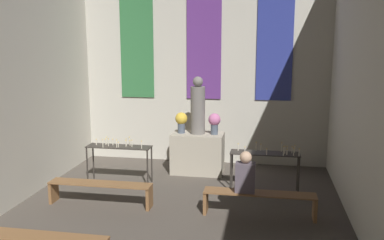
{
  "coord_description": "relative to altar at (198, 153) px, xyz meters",
  "views": [
    {
      "loc": [
        1.63,
        0.87,
        3.22
      ],
      "look_at": [
        0.0,
        10.05,
        1.46
      ],
      "focal_mm": 40.0,
      "sensor_mm": 36.0,
      "label": 1
    }
  ],
  "objects": [
    {
      "name": "wall_back",
      "position": [
        0.0,
        1.03,
        2.2
      ],
      "size": [
        6.59,
        0.16,
        5.33
      ],
      "color": "beige",
      "rests_on": "ground_plane"
    },
    {
      "name": "altar",
      "position": [
        0.0,
        0.0,
        0.0
      ],
      "size": [
        1.25,
        0.74,
        0.98
      ],
      "color": "#ADA38E",
      "rests_on": "ground_plane"
    },
    {
      "name": "statue",
      "position": [
        0.0,
        0.0,
        1.12
      ],
      "size": [
        0.35,
        0.35,
        1.38
      ],
      "color": "slate",
      "rests_on": "altar"
    },
    {
      "name": "flower_vase_left",
      "position": [
        -0.41,
        -0.0,
        0.79
      ],
      "size": [
        0.29,
        0.29,
        0.51
      ],
      "color": "#4C5666",
      "rests_on": "altar"
    },
    {
      "name": "flower_vase_right",
      "position": [
        0.41,
        -0.0,
        0.79
      ],
      "size": [
        0.29,
        0.29,
        0.51
      ],
      "color": "#4C5666",
      "rests_on": "altar"
    },
    {
      "name": "candle_rack_left",
      "position": [
        -1.62,
        -1.08,
        0.26
      ],
      "size": [
        1.47,
        0.41,
        1.06
      ],
      "color": "#332D28",
      "rests_on": "ground_plane"
    },
    {
      "name": "candle_rack_right",
      "position": [
        1.64,
        -1.07,
        0.26
      ],
      "size": [
        1.47,
        0.41,
        1.06
      ],
      "color": "#332D28",
      "rests_on": "ground_plane"
    },
    {
      "name": "pew_back_left",
      "position": [
        -1.55,
        -2.42,
        -0.15
      ],
      "size": [
        2.05,
        0.36,
        0.46
      ],
      "color": "brown",
      "rests_on": "ground_plane"
    },
    {
      "name": "pew_back_right",
      "position": [
        1.55,
        -2.42,
        -0.15
      ],
      "size": [
        2.05,
        0.36,
        0.46
      ],
      "color": "brown",
      "rests_on": "ground_plane"
    },
    {
      "name": "person_seated",
      "position": [
        1.28,
        -2.42,
        0.31
      ],
      "size": [
        0.36,
        0.24,
        0.77
      ],
      "color": "#564C56",
      "rests_on": "pew_back_right"
    }
  ]
}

